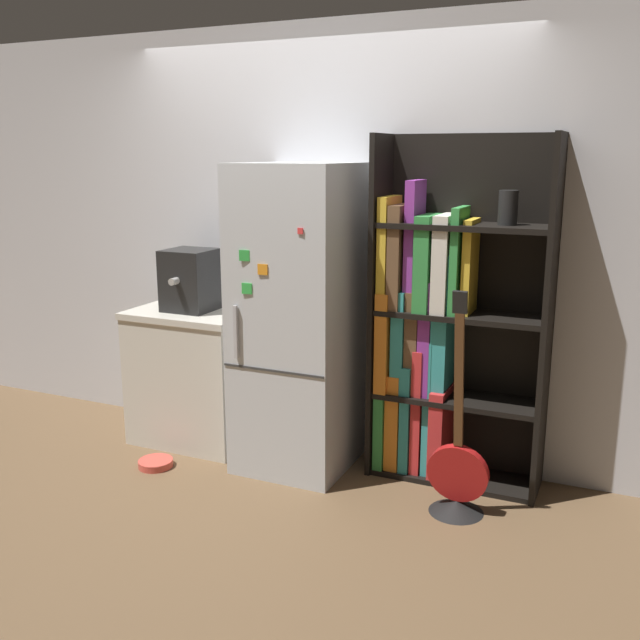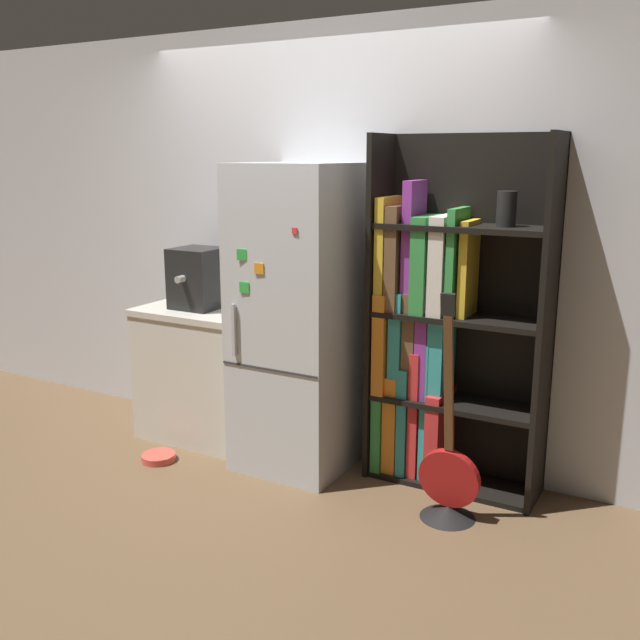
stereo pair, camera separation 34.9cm
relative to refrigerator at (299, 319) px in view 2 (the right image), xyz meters
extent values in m
plane|color=brown|center=(0.00, -0.12, -0.90)|extent=(16.00, 16.00, 0.00)
cube|color=silver|center=(0.00, 0.36, 0.40)|extent=(8.00, 0.05, 2.60)
cube|color=silver|center=(0.00, 0.00, 0.00)|extent=(0.63, 0.66, 1.79)
cube|color=#333333|center=(0.00, -0.33, -0.22)|extent=(0.62, 0.01, 0.01)
cube|color=#B2B2B7|center=(-0.22, -0.35, -0.02)|extent=(0.02, 0.02, 0.30)
cube|color=orange|center=(-0.05, -0.34, 0.34)|extent=(0.06, 0.01, 0.06)
cube|color=red|center=(0.18, -0.34, 0.56)|extent=(0.03, 0.01, 0.03)
cube|color=green|center=(-0.15, -0.34, 0.23)|extent=(0.06, 0.01, 0.06)
cube|color=green|center=(-0.16, -0.34, 0.41)|extent=(0.06, 0.02, 0.06)
cube|color=black|center=(0.45, 0.16, 0.08)|extent=(0.03, 0.35, 1.95)
cube|color=black|center=(1.38, 0.16, 0.08)|extent=(0.03, 0.35, 1.95)
cube|color=black|center=(0.91, 0.32, 0.08)|extent=(0.96, 0.03, 1.95)
cube|color=black|center=(0.91, 0.16, -0.88)|extent=(0.90, 0.32, 0.03)
cube|color=black|center=(0.91, 0.16, -0.41)|extent=(0.90, 0.32, 0.03)
cube|color=black|center=(0.91, 0.16, 0.08)|extent=(0.90, 0.32, 0.03)
cube|color=black|center=(0.91, 0.16, 0.57)|extent=(0.90, 0.32, 0.03)
cube|color=#338C3F|center=(0.50, 0.15, -0.54)|extent=(0.06, 0.30, 0.65)
cube|color=orange|center=(0.57, 0.15, -0.58)|extent=(0.08, 0.26, 0.58)
cube|color=teal|center=(0.65, 0.16, -0.55)|extent=(0.06, 0.28, 0.64)
cube|color=red|center=(0.71, 0.15, -0.50)|extent=(0.06, 0.25, 0.74)
cube|color=teal|center=(0.77, 0.15, -0.47)|extent=(0.04, 0.23, 0.79)
cube|color=red|center=(0.84, 0.15, -0.61)|extent=(0.08, 0.30, 0.51)
cube|color=orange|center=(0.51, 0.15, -0.10)|extent=(0.07, 0.30, 0.58)
cube|color=teal|center=(0.59, 0.16, -0.10)|extent=(0.07, 0.28, 0.59)
cube|color=brown|center=(0.67, 0.16, -0.10)|extent=(0.07, 0.24, 0.59)
cube|color=purple|center=(0.74, 0.16, -0.07)|extent=(0.07, 0.25, 0.66)
cube|color=teal|center=(0.82, 0.16, 0.01)|extent=(0.09, 0.23, 0.80)
cube|color=gold|center=(0.50, 0.15, 0.40)|extent=(0.05, 0.28, 0.62)
cube|color=brown|center=(0.56, 0.15, 0.38)|extent=(0.07, 0.28, 0.58)
cube|color=purple|center=(0.64, 0.16, 0.45)|extent=(0.05, 0.23, 0.71)
cube|color=#338C3F|center=(0.72, 0.15, 0.36)|extent=(0.08, 0.28, 0.53)
cube|color=silver|center=(0.82, 0.15, 0.36)|extent=(0.08, 0.29, 0.53)
cube|color=#338C3F|center=(0.89, 0.15, 0.38)|extent=(0.04, 0.26, 0.57)
cube|color=gold|center=(0.96, 0.16, 0.35)|extent=(0.05, 0.23, 0.51)
cylinder|color=black|center=(1.14, 0.16, 0.67)|extent=(0.10, 0.10, 0.18)
cube|color=beige|center=(-0.77, 0.06, -0.48)|extent=(0.75, 0.55, 0.83)
cube|color=beige|center=(-0.77, 0.06, -0.05)|extent=(0.77, 0.57, 0.04)
cube|color=black|center=(-0.78, 0.05, 0.17)|extent=(0.29, 0.29, 0.39)
cylinder|color=#A5A39E|center=(-0.78, -0.12, 0.19)|extent=(0.04, 0.06, 0.04)
cone|color=black|center=(1.03, -0.23, -0.87)|extent=(0.29, 0.29, 0.06)
cylinder|color=#B21919|center=(1.03, -0.23, -0.68)|extent=(0.32, 0.09, 0.32)
cube|color=brown|center=(1.03, -0.31, -0.15)|extent=(0.04, 0.12, 0.72)
cube|color=black|center=(1.03, -0.36, 0.26)|extent=(0.07, 0.04, 0.11)
cylinder|color=#D84C3F|center=(-0.76, -0.42, -0.87)|extent=(0.21, 0.21, 0.04)
torus|color=#D84C3F|center=(-0.76, -0.42, -0.86)|extent=(0.21, 0.21, 0.01)
camera|label=1|loc=(1.77, -3.65, 0.95)|focal=40.00mm
camera|label=2|loc=(2.08, -3.50, 0.95)|focal=40.00mm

